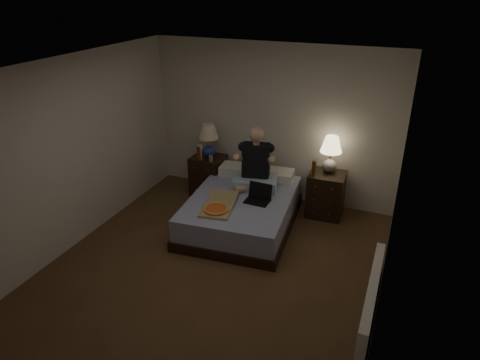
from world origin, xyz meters
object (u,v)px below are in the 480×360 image
at_px(pizza_box, 216,210).
at_px(radiator, 371,297).
at_px(bed, 242,211).
at_px(nightstand_right, 326,194).
at_px(beer_bottle_right, 314,168).
at_px(person, 256,159).
at_px(water_bottle, 200,152).
at_px(lamp_left, 209,140).
at_px(soda_can, 211,159).
at_px(nightstand_left, 209,175).
at_px(laptop, 257,194).
at_px(lamp_right, 331,154).
at_px(beer_bottle_left, 199,154).

distance_m(pizza_box, radiator, 2.25).
distance_m(bed, nightstand_right, 1.33).
height_order(beer_bottle_right, person, person).
xyz_separation_m(bed, pizza_box, (-0.15, -0.55, 0.28)).
bearing_deg(water_bottle, lamp_left, 64.51).
relative_size(water_bottle, radiator, 0.16).
bearing_deg(soda_can, beer_bottle_right, 2.58).
distance_m(nightstand_left, person, 1.20).
xyz_separation_m(laptop, pizza_box, (-0.41, -0.49, -0.08)).
xyz_separation_m(lamp_right, soda_can, (-1.84, -0.29, -0.25)).
bearing_deg(radiator, beer_bottle_left, 149.89).
relative_size(nightstand_right, soda_can, 6.90).
distance_m(soda_can, person, 0.89).
relative_size(nightstand_left, nightstand_right, 0.97).
relative_size(bed, laptop, 5.55).
bearing_deg(person, soda_can, 153.46).
xyz_separation_m(lamp_right, radiator, (0.93, -2.03, -0.77)).
bearing_deg(pizza_box, laptop, 39.42).
height_order(lamp_left, radiator, lamp_left).
height_order(bed, laptop, laptop).
bearing_deg(person, pizza_box, -115.87).
bearing_deg(beer_bottle_left, person, -10.19).
bearing_deg(bed, soda_can, 137.77).
bearing_deg(beer_bottle_right, nightstand_right, 33.84).
height_order(laptop, pizza_box, laptop).
xyz_separation_m(bed, person, (0.07, 0.37, 0.70)).
xyz_separation_m(beer_bottle_left, beer_bottle_right, (1.85, 0.09, 0.02)).
bearing_deg(radiator, nightstand_right, 115.55).
height_order(nightstand_left, lamp_right, lamp_right).
height_order(nightstand_left, pizza_box, nightstand_left).
height_order(person, radiator, person).
distance_m(nightstand_left, nightstand_right, 1.97).
bearing_deg(lamp_right, bed, -140.68).
xyz_separation_m(water_bottle, person, (1.04, -0.22, 0.14)).
height_order(nightstand_right, beer_bottle_right, beer_bottle_right).
distance_m(nightstand_left, water_bottle, 0.49).
relative_size(bed, beer_bottle_left, 8.20).
relative_size(nightstand_right, beer_bottle_right, 3.00).
height_order(lamp_left, person, person).
distance_m(bed, laptop, 0.45).
xyz_separation_m(water_bottle, pizza_box, (0.83, -1.15, -0.29)).
relative_size(soda_can, pizza_box, 0.13).
height_order(beer_bottle_right, radiator, beer_bottle_right).
bearing_deg(soda_can, bed, -37.08).
distance_m(beer_bottle_right, laptop, 0.97).
bearing_deg(lamp_right, pizza_box, -130.46).
height_order(water_bottle, soda_can, water_bottle).
xyz_separation_m(beer_bottle_right, pizza_box, (-1.03, -1.21, -0.29)).
bearing_deg(lamp_right, radiator, -65.43).
bearing_deg(soda_can, nightstand_right, 6.25).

